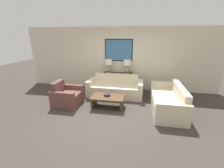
# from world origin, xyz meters

# --- Properties ---
(ground_plane) EXTENTS (20.00, 20.00, 0.00)m
(ground_plane) POSITION_xyz_m (0.00, 0.00, 0.00)
(ground_plane) COLOR #3D3833
(back_wall) EXTENTS (8.30, 0.12, 2.65)m
(back_wall) POSITION_xyz_m (0.00, 2.48, 1.33)
(back_wall) COLOR beige
(back_wall) RESTS_ON ground_plane
(console_table) EXTENTS (1.26, 0.34, 0.76)m
(console_table) POSITION_xyz_m (0.00, 2.22, 0.38)
(console_table) COLOR #332319
(console_table) RESTS_ON ground_plane
(table_lamp_left) EXTENTS (0.32, 0.32, 0.58)m
(table_lamp_left) POSITION_xyz_m (-0.40, 2.22, 1.13)
(table_lamp_left) COLOR tan
(table_lamp_left) RESTS_ON console_table
(table_lamp_right) EXTENTS (0.32, 0.32, 0.58)m
(table_lamp_right) POSITION_xyz_m (0.40, 2.22, 1.13)
(table_lamp_right) COLOR tan
(table_lamp_right) RESTS_ON console_table
(couch_by_back_wall) EXTENTS (2.14, 0.90, 0.81)m
(couch_by_back_wall) POSITION_xyz_m (0.00, 1.56, 0.29)
(couch_by_back_wall) COLOR beige
(couch_by_back_wall) RESTS_ON ground_plane
(couch_by_side) EXTENTS (0.90, 2.14, 0.81)m
(couch_by_side) POSITION_xyz_m (1.87, 0.71, 0.29)
(couch_by_side) COLOR beige
(couch_by_side) RESTS_ON ground_plane
(coffee_table) EXTENTS (1.08, 0.64, 0.38)m
(coffee_table) POSITION_xyz_m (-0.07, 0.49, 0.28)
(coffee_table) COLOR #4C331E
(coffee_table) RESTS_ON ground_plane
(decorative_bowl) EXTENTS (0.21, 0.21, 0.07)m
(decorative_bowl) POSITION_xyz_m (-0.10, 0.53, 0.42)
(decorative_bowl) COLOR #232328
(decorative_bowl) RESTS_ON coffee_table
(armchair_near_back_wall) EXTENTS (0.84, 0.91, 0.82)m
(armchair_near_back_wall) POSITION_xyz_m (-1.51, 0.45, 0.29)
(armchair_near_back_wall) COLOR brown
(armchair_near_back_wall) RESTS_ON ground_plane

